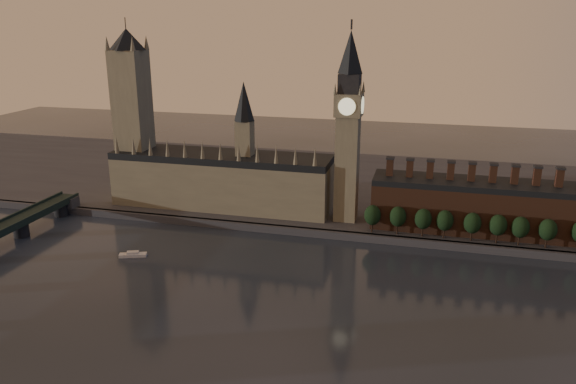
# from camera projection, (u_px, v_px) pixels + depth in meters

# --- Properties ---
(ground) EXTENTS (900.00, 900.00, 0.00)m
(ground) POSITION_uv_depth(u_px,v_px,m) (275.00, 321.00, 215.72)
(ground) COLOR black
(ground) RESTS_ON ground
(north_bank) EXTENTS (900.00, 182.00, 4.00)m
(north_bank) POSITION_uv_depth(u_px,v_px,m) (346.00, 187.00, 379.76)
(north_bank) COLOR #414246
(north_bank) RESTS_ON ground
(palace_of_westminster) EXTENTS (130.00, 30.30, 74.00)m
(palace_of_westminster) POSITION_uv_depth(u_px,v_px,m) (222.00, 177.00, 330.94)
(palace_of_westminster) COLOR gray
(palace_of_westminster) RESTS_ON north_bank
(victoria_tower) EXTENTS (24.00, 24.00, 108.00)m
(victoria_tower) POSITION_uv_depth(u_px,v_px,m) (132.00, 110.00, 333.17)
(victoria_tower) COLOR gray
(victoria_tower) RESTS_ON north_bank
(big_ben) EXTENTS (15.00, 15.00, 107.00)m
(big_ben) POSITION_uv_depth(u_px,v_px,m) (348.00, 126.00, 298.18)
(big_ben) COLOR gray
(big_ben) RESTS_ON north_bank
(chimney_block) EXTENTS (110.00, 25.00, 37.00)m
(chimney_block) POSITION_uv_depth(u_px,v_px,m) (479.00, 206.00, 293.05)
(chimney_block) COLOR brown
(chimney_block) RESTS_ON north_bank
(embankment_tree_0) EXTENTS (8.60, 8.60, 14.88)m
(embankment_tree_0) POSITION_uv_depth(u_px,v_px,m) (372.00, 215.00, 291.89)
(embankment_tree_0) COLOR black
(embankment_tree_0) RESTS_ON north_bank
(embankment_tree_1) EXTENTS (8.60, 8.60, 14.88)m
(embankment_tree_1) POSITION_uv_depth(u_px,v_px,m) (398.00, 217.00, 289.69)
(embankment_tree_1) COLOR black
(embankment_tree_1) RESTS_ON north_bank
(embankment_tree_2) EXTENTS (8.60, 8.60, 14.88)m
(embankment_tree_2) POSITION_uv_depth(u_px,v_px,m) (423.00, 219.00, 286.31)
(embankment_tree_2) COLOR black
(embankment_tree_2) RESTS_ON north_bank
(embankment_tree_3) EXTENTS (8.60, 8.60, 14.88)m
(embankment_tree_3) POSITION_uv_depth(u_px,v_px,m) (445.00, 220.00, 284.15)
(embankment_tree_3) COLOR black
(embankment_tree_3) RESTS_ON north_bank
(embankment_tree_4) EXTENTS (8.60, 8.60, 14.88)m
(embankment_tree_4) POSITION_uv_depth(u_px,v_px,m) (472.00, 223.00, 280.54)
(embankment_tree_4) COLOR black
(embankment_tree_4) RESTS_ON north_bank
(embankment_tree_5) EXTENTS (8.60, 8.60, 14.88)m
(embankment_tree_5) POSITION_uv_depth(u_px,v_px,m) (498.00, 225.00, 277.80)
(embankment_tree_5) COLOR black
(embankment_tree_5) RESTS_ON north_bank
(embankment_tree_6) EXTENTS (8.60, 8.60, 14.88)m
(embankment_tree_6) POSITION_uv_depth(u_px,v_px,m) (520.00, 227.00, 274.95)
(embankment_tree_6) COLOR black
(embankment_tree_6) RESTS_ON north_bank
(embankment_tree_7) EXTENTS (8.60, 8.60, 14.88)m
(embankment_tree_7) POSITION_uv_depth(u_px,v_px,m) (548.00, 230.00, 271.69)
(embankment_tree_7) COLOR black
(embankment_tree_7) RESTS_ON north_bank
(river_boat) EXTENTS (13.63, 7.99, 2.63)m
(river_boat) POSITION_uv_depth(u_px,v_px,m) (133.00, 255.00, 274.13)
(river_boat) COLOR silver
(river_boat) RESTS_ON ground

